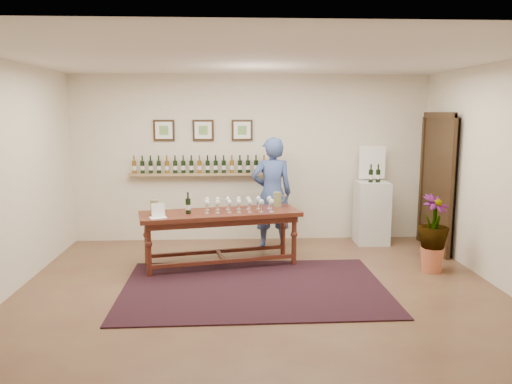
{
  "coord_description": "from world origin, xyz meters",
  "views": [
    {
      "loc": [
        -0.33,
        -5.93,
        2.19
      ],
      "look_at": [
        0.0,
        0.8,
        1.1
      ],
      "focal_mm": 35.0,
      "sensor_mm": 36.0,
      "label": 1
    }
  ],
  "objects_px": {
    "tasting_table": "(220,220)",
    "potted_plant": "(433,233)",
    "display_pedestal": "(371,213)",
    "person": "(272,193)"
  },
  "relations": [
    {
      "from": "tasting_table",
      "to": "person",
      "type": "xyz_separation_m",
      "value": [
        0.81,
        0.91,
        0.22
      ]
    },
    {
      "from": "tasting_table",
      "to": "potted_plant",
      "type": "relative_size",
      "value": 2.53
    },
    {
      "from": "display_pedestal",
      "to": "person",
      "type": "height_order",
      "value": "person"
    },
    {
      "from": "tasting_table",
      "to": "person",
      "type": "distance_m",
      "value": 1.24
    },
    {
      "from": "tasting_table",
      "to": "potted_plant",
      "type": "bearing_deg",
      "value": -19.92
    },
    {
      "from": "display_pedestal",
      "to": "potted_plant",
      "type": "height_order",
      "value": "display_pedestal"
    },
    {
      "from": "tasting_table",
      "to": "display_pedestal",
      "type": "relative_size",
      "value": 2.25
    },
    {
      "from": "tasting_table",
      "to": "potted_plant",
      "type": "xyz_separation_m",
      "value": [
        2.92,
        -0.41,
        -0.13
      ]
    },
    {
      "from": "potted_plant",
      "to": "tasting_table",
      "type": "bearing_deg",
      "value": 172.08
    },
    {
      "from": "display_pedestal",
      "to": "potted_plant",
      "type": "bearing_deg",
      "value": -74.87
    }
  ]
}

